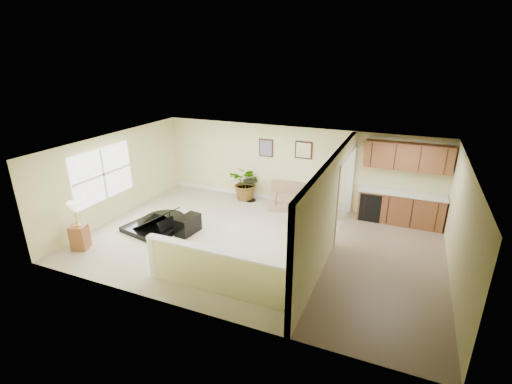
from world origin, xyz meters
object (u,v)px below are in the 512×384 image
at_px(piano_bench, 188,225).
at_px(loveseat, 297,196).
at_px(accent_table, 250,188).
at_px(lamp_stand, 78,229).
at_px(piano, 154,210).
at_px(small_plant, 331,211).
at_px(palm_plant, 247,183).

distance_m(piano_bench, loveseat, 3.65).
height_order(accent_table, lamp_stand, lamp_stand).
bearing_deg(piano, small_plant, 40.32).
distance_m(piano, lamp_stand, 1.95).
distance_m(loveseat, small_plant, 1.31).
distance_m(small_plant, lamp_stand, 6.87).
relative_size(piano_bench, small_plant, 1.29).
distance_m(loveseat, accent_table, 1.58).
height_order(palm_plant, small_plant, palm_plant).
bearing_deg(accent_table, piano_bench, -102.31).
bearing_deg(piano, accent_table, 71.38).
xyz_separation_m(loveseat, small_plant, (1.21, -0.50, -0.13)).
xyz_separation_m(piano, lamp_stand, (-1.00, -1.67, -0.03)).
bearing_deg(piano_bench, palm_plant, 81.27).
distance_m(accent_table, lamp_stand, 5.31).
xyz_separation_m(loveseat, accent_table, (-1.58, -0.10, 0.09)).
bearing_deg(piano_bench, loveseat, 53.08).
bearing_deg(palm_plant, loveseat, 1.04).
bearing_deg(piano_bench, piano, -174.01).
distance_m(piano, accent_table, 3.36).
distance_m(piano, piano_bench, 1.08).
distance_m(piano_bench, palm_plant, 2.94).
relative_size(piano, piano_bench, 2.51).
height_order(palm_plant, lamp_stand, lamp_stand).
height_order(piano_bench, loveseat, loveseat).
xyz_separation_m(palm_plant, lamp_stand, (-2.47, -4.67, -0.05)).
relative_size(palm_plant, small_plant, 2.05).
xyz_separation_m(loveseat, palm_plant, (-1.75, -0.03, 0.21)).
bearing_deg(piano, palm_plant, 74.51).
xyz_separation_m(accent_table, palm_plant, (-0.17, 0.07, 0.12)).
bearing_deg(loveseat, lamp_stand, -147.48).
relative_size(piano_bench, lamp_stand, 0.59).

